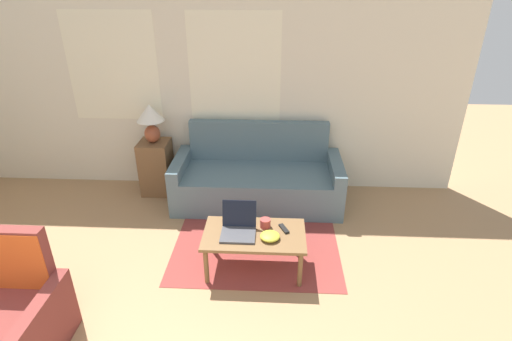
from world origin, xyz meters
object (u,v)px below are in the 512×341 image
object	(u,v)px
cup_navy	(265,223)
couch	(258,180)
armchair	(3,323)
table_lamp	(150,118)
tv_remote	(284,229)
laptop	(239,227)
coffee_table	(254,238)
snack_bowl	(270,236)

from	to	relation	value
cup_navy	couch	bearing A→B (deg)	96.18
couch	armchair	distance (m)	2.92
table_lamp	tv_remote	size ratio (longest dim) A/B	3.11
table_lamp	cup_navy	xyz separation A→B (m)	(1.43, -1.34, -0.55)
couch	cup_navy	world-z (taller)	couch
cup_navy	laptop	bearing A→B (deg)	-157.80
coffee_table	snack_bowl	bearing A→B (deg)	-26.54
laptop	snack_bowl	distance (m)	0.31
armchair	laptop	world-z (taller)	armchair
coffee_table	tv_remote	size ratio (longest dim) A/B	6.13
snack_bowl	table_lamp	bearing A→B (deg)	133.96
armchair	laptop	bearing A→B (deg)	32.12
table_lamp	snack_bowl	bearing A→B (deg)	-46.04
laptop	tv_remote	world-z (taller)	laptop
coffee_table	tv_remote	xyz separation A→B (m)	(0.27, 0.08, 0.06)
coffee_table	laptop	size ratio (longest dim) A/B	2.92
cup_navy	snack_bowl	world-z (taller)	cup_navy
couch	coffee_table	distance (m)	1.32
table_lamp	couch	bearing A→B (deg)	-6.42
couch	table_lamp	world-z (taller)	table_lamp
armchair	table_lamp	xyz separation A→B (m)	(0.46, 2.48, 0.73)
coffee_table	snack_bowl	distance (m)	0.18
armchair	laptop	size ratio (longest dim) A/B	2.86
cup_navy	armchair	bearing A→B (deg)	-149.06
snack_bowl	coffee_table	bearing A→B (deg)	153.46
coffee_table	laptop	distance (m)	0.18
tv_remote	table_lamp	bearing A→B (deg)	139.28
armchair	laptop	xyz separation A→B (m)	(1.65, 1.03, 0.19)
couch	snack_bowl	distance (m)	1.41
cup_navy	tv_remote	bearing A→B (deg)	-11.87
armchair	cup_navy	distance (m)	2.21
coffee_table	couch	bearing A→B (deg)	91.37
coffee_table	cup_navy	size ratio (longest dim) A/B	9.50
cup_navy	snack_bowl	distance (m)	0.19
table_lamp	snack_bowl	distance (m)	2.20
armchair	coffee_table	distance (m)	2.06
table_lamp	tv_remote	distance (m)	2.20
armchair	table_lamp	world-z (taller)	table_lamp
snack_bowl	tv_remote	distance (m)	0.20
couch	snack_bowl	size ratio (longest dim) A/B	11.08
couch	tv_remote	distance (m)	1.28
couch	table_lamp	xyz separation A→B (m)	(-1.30, 0.15, 0.72)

